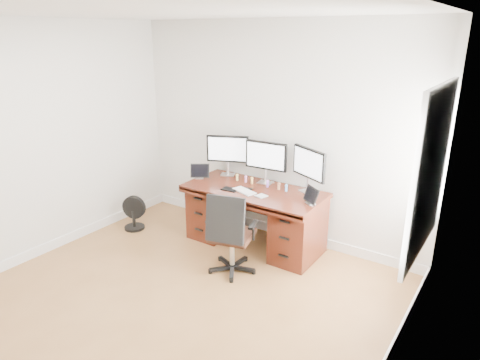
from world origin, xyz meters
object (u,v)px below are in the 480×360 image
Objects in this scene: desk at (255,215)px; keyboard at (244,191)px; floor_fan at (133,213)px; monitor_center at (266,157)px; office_chair at (231,247)px.

keyboard reaches higher than desk.
keyboard is (-0.05, -0.17, 0.36)m from desk.
monitor_center is (1.60, 0.77, 0.86)m from floor_fan.
keyboard is (1.55, 0.37, 0.53)m from floor_fan.
office_chair is (0.14, -0.72, -0.09)m from desk.
desk is 0.72m from monitor_center.
office_chair is 2.05× the size of floor_fan.
desk is 5.51× the size of keyboard.
monitor_center is (-0.14, 0.96, 0.77)m from office_chair.
office_chair is 1.75m from floor_fan.
office_chair reaches higher than floor_fan.
office_chair is 3.09× the size of keyboard.
office_chair is at bearing -78.97° from desk.
monitor_center is at bearing 6.36° from floor_fan.
desk is 0.74m from office_chair.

